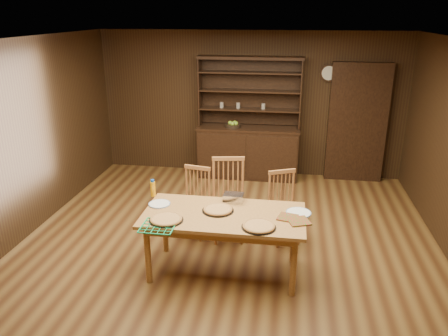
% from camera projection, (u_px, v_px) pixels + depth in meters
% --- Properties ---
extents(floor, '(6.00, 6.00, 0.00)m').
position_uv_depth(floor, '(226.00, 251.00, 5.60)').
color(floor, brown).
rests_on(floor, ground).
extents(room_shell, '(6.00, 6.00, 6.00)m').
position_uv_depth(room_shell, '(226.00, 133.00, 5.07)').
color(room_shell, white).
rests_on(room_shell, floor).
extents(china_hutch, '(1.84, 0.52, 2.17)m').
position_uv_depth(china_hutch, '(248.00, 145.00, 7.96)').
color(china_hutch, black).
rests_on(china_hutch, floor).
extents(doorway, '(1.00, 0.18, 2.10)m').
position_uv_depth(doorway, '(357.00, 123.00, 7.67)').
color(doorway, black).
rests_on(doorway, floor).
extents(wall_clock, '(0.30, 0.05, 0.30)m').
position_uv_depth(wall_clock, '(329.00, 73.00, 7.51)').
color(wall_clock, black).
rests_on(wall_clock, room_shell).
extents(dining_table, '(1.83, 0.91, 0.75)m').
position_uv_depth(dining_table, '(224.00, 220.00, 4.96)').
color(dining_table, '#C48F44').
rests_on(dining_table, floor).
extents(chair_left, '(0.45, 0.44, 0.95)m').
position_uv_depth(chair_left, '(195.00, 199.00, 5.91)').
color(chair_left, '#AF763C').
rests_on(chair_left, floor).
extents(chair_center, '(0.52, 0.50, 1.10)m').
position_uv_depth(chair_center, '(228.00, 196.00, 5.81)').
color(chair_center, '#AF763C').
rests_on(chair_center, floor).
extents(chair_right, '(0.51, 0.50, 0.96)m').
position_uv_depth(chair_right, '(283.00, 204.00, 5.75)').
color(chair_right, '#AF763C').
rests_on(chair_right, floor).
extents(pizza_left, '(0.38, 0.38, 0.04)m').
position_uv_depth(pizza_left, '(166.00, 219.00, 4.77)').
color(pizza_left, black).
rests_on(pizza_left, dining_table).
extents(pizza_right, '(0.37, 0.37, 0.04)m').
position_uv_depth(pizza_right, '(259.00, 226.00, 4.61)').
color(pizza_right, black).
rests_on(pizza_right, dining_table).
extents(pizza_center, '(0.36, 0.36, 0.04)m').
position_uv_depth(pizza_center, '(218.00, 210.00, 5.00)').
color(pizza_center, black).
rests_on(pizza_center, dining_table).
extents(cooling_rack, '(0.44, 0.44, 0.02)m').
position_uv_depth(cooling_rack, '(158.00, 226.00, 4.64)').
color(cooling_rack, '#0DAA5B').
rests_on(cooling_rack, dining_table).
extents(plate_left, '(0.26, 0.26, 0.02)m').
position_uv_depth(plate_left, '(159.00, 204.00, 5.16)').
color(plate_left, white).
rests_on(plate_left, dining_table).
extents(plate_right, '(0.29, 0.29, 0.02)m').
position_uv_depth(plate_right, '(298.00, 213.00, 4.94)').
color(plate_right, white).
rests_on(plate_right, dining_table).
extents(foil_dish, '(0.24, 0.18, 0.10)m').
position_uv_depth(foil_dish, '(234.00, 198.00, 5.24)').
color(foil_dish, white).
rests_on(foil_dish, dining_table).
extents(juice_bottle, '(0.06, 0.06, 0.22)m').
position_uv_depth(juice_bottle, '(153.00, 188.00, 5.37)').
color(juice_bottle, '#FFA70D').
rests_on(juice_bottle, dining_table).
extents(pot_holder_a, '(0.29, 0.29, 0.02)m').
position_uv_depth(pot_holder_a, '(299.00, 221.00, 4.74)').
color(pot_holder_a, red).
rests_on(pot_holder_a, dining_table).
extents(pot_holder_b, '(0.25, 0.25, 0.02)m').
position_uv_depth(pot_holder_b, '(288.00, 217.00, 4.83)').
color(pot_holder_b, red).
rests_on(pot_holder_b, dining_table).
extents(fruit_bowl, '(0.28, 0.28, 0.12)m').
position_uv_depth(fruit_bowl, '(233.00, 125.00, 7.80)').
color(fruit_bowl, black).
rests_on(fruit_bowl, china_hutch).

